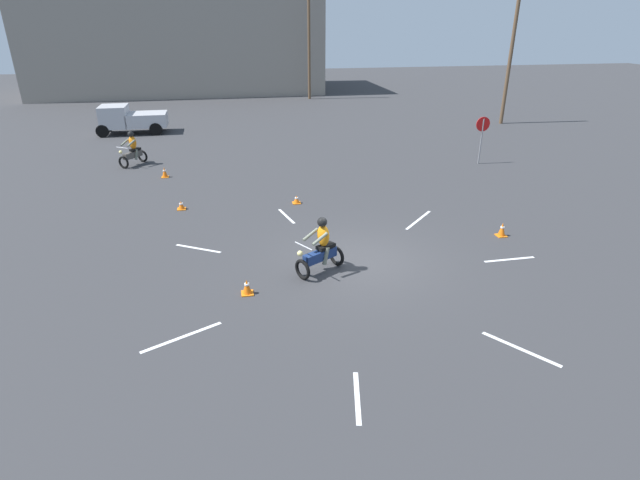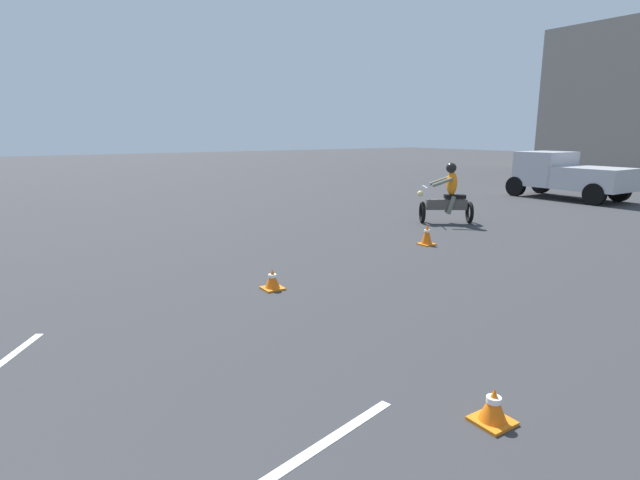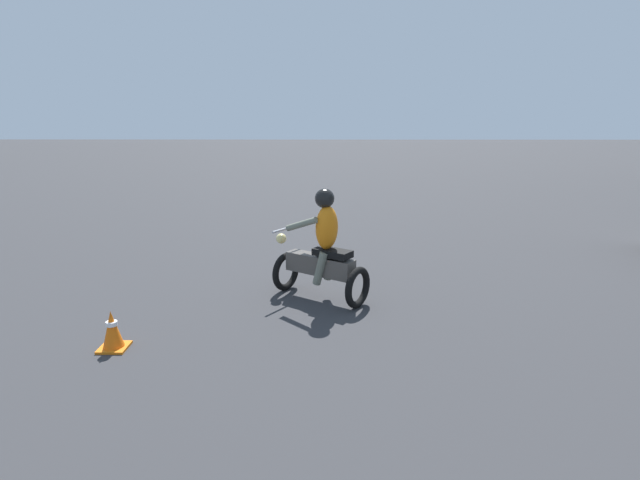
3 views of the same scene
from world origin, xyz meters
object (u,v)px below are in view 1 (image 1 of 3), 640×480
traffic_cone_near_right (165,172)px  traffic_cone_mid_center (247,287)px  utility_pole_near (510,60)px  motorcycle_rider_background (132,150)px  motorcycle_rider_foreground (321,249)px  stop_sign (482,131)px  pickup_truck (130,118)px  traffic_cone_far_right (181,205)px  utility_pole_far (309,42)px  traffic_cone_mid_left (297,200)px  traffic_cone_near_left (502,230)px

traffic_cone_near_right → traffic_cone_mid_center: 11.67m
traffic_cone_near_right → utility_pole_near: utility_pole_near is taller
motorcycle_rider_background → utility_pole_near: utility_pole_near is taller
motorcycle_rider_foreground → stop_sign: size_ratio=0.72×
pickup_truck → traffic_cone_mid_center: 22.18m
pickup_truck → stop_sign: stop_sign is taller
traffic_cone_far_right → utility_pole_far: utility_pole_far is taller
stop_sign → traffic_cone_far_right: (-14.12, -3.89, -1.48)m
stop_sign → traffic_cone_mid_center: stop_sign is taller
traffic_cone_near_right → traffic_cone_far_right: bearing=-77.3°
traffic_cone_mid_left → motorcycle_rider_background: bearing=135.2°
stop_sign → traffic_cone_near_left: size_ratio=4.86×
traffic_cone_far_right → traffic_cone_mid_center: bearing=-73.0°
traffic_cone_near_right → utility_pole_near: size_ratio=0.06×
traffic_cone_mid_left → utility_pole_far: size_ratio=0.03×
utility_pole_near → traffic_cone_mid_center: bearing=-132.7°
utility_pole_far → motorcycle_rider_foreground: bearing=-99.1°
motorcycle_rider_foreground → stop_sign: 13.99m
traffic_cone_near_right → traffic_cone_mid_center: (3.09, -11.25, -0.02)m
motorcycle_rider_foreground → pickup_truck: (-8.13, 20.47, 0.20)m
stop_sign → utility_pole_near: bearing=55.4°
motorcycle_rider_foreground → stop_sign: (9.88, 9.86, 0.91)m
traffic_cone_mid_center → traffic_cone_far_right: bearing=107.0°
motorcycle_rider_background → traffic_cone_mid_left: size_ratio=5.18×
stop_sign → utility_pole_far: utility_pole_far is taller
stop_sign → pickup_truck: bearing=149.5°
traffic_cone_near_left → traffic_cone_far_right: size_ratio=1.45×
motorcycle_rider_background → traffic_cone_near_right: bearing=158.9°
traffic_cone_near_left → traffic_cone_mid_center: bearing=-165.3°
utility_pole_far → utility_pole_near: bearing=-50.8°
traffic_cone_mid_center → traffic_cone_mid_left: bearing=71.1°
motorcycle_rider_background → traffic_cone_near_left: (13.30, -11.44, -0.50)m
stop_sign → utility_pole_far: bearing=101.5°
stop_sign → traffic_cone_mid_left: size_ratio=7.18×
traffic_cone_near_left → traffic_cone_near_right: traffic_cone_near_left is taller
motorcycle_rider_foreground → traffic_cone_mid_left: bearing=-32.7°
pickup_truck → traffic_cone_mid_left: (8.28, -14.66, -0.77)m
traffic_cone_mid_center → utility_pole_far: 34.59m
motorcycle_rider_foreground → traffic_cone_mid_left: size_ratio=5.18×
pickup_truck → traffic_cone_near_left: 24.01m
pickup_truck → traffic_cone_mid_center: pickup_truck is taller
utility_pole_near → stop_sign: bearing=-124.6°
motorcycle_rider_background → traffic_cone_mid_center: size_ratio=3.92×
motorcycle_rider_background → traffic_cone_far_right: motorcycle_rider_background is taller
traffic_cone_near_left → traffic_cone_mid_center: (-8.54, -2.24, -0.02)m
traffic_cone_far_right → motorcycle_rider_foreground: bearing=-54.6°
motorcycle_rider_background → traffic_cone_near_right: size_ratio=3.52×
traffic_cone_near_left → utility_pole_near: bearing=60.9°
traffic_cone_mid_left → traffic_cone_near_right: bearing=139.7°
stop_sign → traffic_cone_near_right: size_ratio=4.88×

